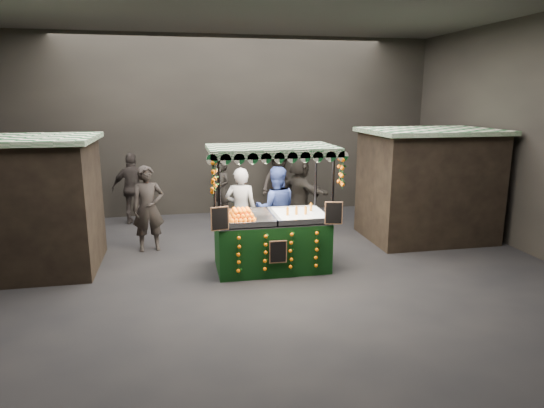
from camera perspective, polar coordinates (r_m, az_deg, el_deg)
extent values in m
plane|color=black|center=(9.32, -2.13, -8.15)|extent=(12.00, 12.00, 0.00)
cube|color=black|center=(13.69, -5.62, 9.26)|extent=(12.00, 0.10, 5.00)
cube|color=black|center=(3.94, 9.30, 0.43)|extent=(12.00, 0.10, 5.00)
cube|color=black|center=(11.35, 29.45, 6.97)|extent=(0.10, 10.00, 5.00)
cube|color=black|center=(10.28, -28.18, -0.42)|extent=(2.80, 2.00, 2.50)
cube|color=#104B20|center=(10.10, -28.96, 6.78)|extent=(3.00, 2.20, 0.10)
cube|color=black|center=(11.81, 18.15, 2.01)|extent=(2.80, 2.00, 2.50)
cube|color=#104B20|center=(11.66, 18.60, 8.30)|extent=(3.00, 2.20, 0.10)
cube|color=black|center=(9.37, -0.06, -4.86)|extent=(2.15, 1.17, 0.98)
cube|color=silver|center=(9.23, -0.06, -1.85)|extent=(2.15, 1.17, 0.04)
cylinder|color=black|center=(8.51, -6.25, -1.97)|extent=(0.05, 0.05, 2.34)
cylinder|color=black|center=(8.93, 7.23, -1.30)|extent=(0.05, 0.05, 2.34)
cylinder|color=black|center=(9.59, -6.86, -0.30)|extent=(0.05, 0.05, 2.34)
cylinder|color=black|center=(9.96, 5.22, 0.23)|extent=(0.05, 0.05, 2.34)
cube|color=#104B20|center=(8.98, -0.07, 6.74)|extent=(2.39, 1.42, 0.08)
cube|color=silver|center=(9.34, 3.46, -1.32)|extent=(0.96, 1.06, 0.08)
cube|color=black|center=(8.44, -6.29, -1.76)|extent=(0.33, 0.09, 0.43)
cube|color=black|center=(8.86, 7.42, -1.08)|extent=(0.33, 0.09, 0.43)
cube|color=black|center=(8.77, 0.74, -5.77)|extent=(0.33, 0.02, 0.43)
imported|color=slate|center=(10.24, -3.75, -0.77)|extent=(0.77, 0.61, 1.87)
imported|color=navy|center=(10.39, 0.48, -0.55)|extent=(0.97, 0.79, 1.86)
imported|color=black|center=(10.69, -14.65, -0.54)|extent=(0.75, 0.55, 1.88)
imported|color=#282221|center=(11.92, 14.81, 0.89)|extent=(1.18, 1.14, 1.92)
imported|color=#2B2523|center=(13.09, -16.33, 1.79)|extent=(1.16, 0.58, 1.90)
imported|color=#2B2623|center=(13.71, 0.87, 2.76)|extent=(1.40, 1.16, 1.88)
imported|color=black|center=(13.32, -24.70, 1.36)|extent=(1.11, 0.94, 1.92)
imported|color=black|center=(12.08, 3.37, 1.48)|extent=(1.11, 1.88, 1.93)
imported|color=black|center=(13.29, -6.03, 1.75)|extent=(0.62, 0.69, 1.60)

